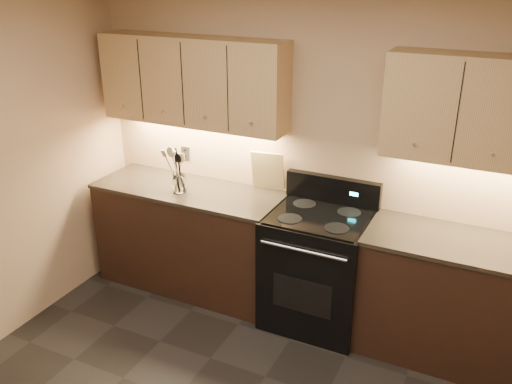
# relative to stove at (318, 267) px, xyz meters

# --- Properties ---
(wall_back) EXTENTS (4.00, 0.04, 2.60)m
(wall_back) POSITION_rel_stove_xyz_m (-0.08, 0.32, 0.82)
(wall_back) COLOR tan
(wall_back) RESTS_ON ground
(counter_left) EXTENTS (1.62, 0.62, 0.93)m
(counter_left) POSITION_rel_stove_xyz_m (-1.18, 0.02, -0.01)
(counter_left) COLOR black
(counter_left) RESTS_ON ground
(counter_right) EXTENTS (1.46, 0.62, 0.93)m
(counter_right) POSITION_rel_stove_xyz_m (1.10, 0.02, -0.01)
(counter_right) COLOR black
(counter_right) RESTS_ON ground
(stove) EXTENTS (0.76, 0.68, 1.14)m
(stove) POSITION_rel_stove_xyz_m (0.00, 0.00, 0.00)
(stove) COLOR black
(stove) RESTS_ON ground
(upper_cab_left) EXTENTS (1.60, 0.30, 0.70)m
(upper_cab_left) POSITION_rel_stove_xyz_m (-1.18, 0.17, 1.32)
(upper_cab_left) COLOR tan
(upper_cab_left) RESTS_ON wall_back
(upper_cab_right) EXTENTS (1.44, 0.30, 0.70)m
(upper_cab_right) POSITION_rel_stove_xyz_m (1.10, 0.17, 1.32)
(upper_cab_right) COLOR tan
(upper_cab_right) RESTS_ON wall_back
(outlet_plate) EXTENTS (0.08, 0.01, 0.12)m
(outlet_plate) POSITION_rel_stove_xyz_m (-1.38, 0.31, 0.64)
(outlet_plate) COLOR #B2B5BA
(outlet_plate) RESTS_ON wall_back
(utensil_crock) EXTENTS (0.12, 0.12, 0.14)m
(utensil_crock) POSITION_rel_stove_xyz_m (-1.20, -0.07, 0.52)
(utensil_crock) COLOR white
(utensil_crock) RESTS_ON counter_left
(cutting_board) EXTENTS (0.28, 0.12, 0.34)m
(cutting_board) POSITION_rel_stove_xyz_m (-0.56, 0.28, 0.62)
(cutting_board) COLOR #D6BB73
(cutting_board) RESTS_ON counter_left
(wooden_spoon) EXTENTS (0.10, 0.12, 0.31)m
(wooden_spoon) POSITION_rel_stove_xyz_m (-1.22, -0.08, 0.62)
(wooden_spoon) COLOR #D6BB73
(wooden_spoon) RESTS_ON utensil_crock
(black_spoon) EXTENTS (0.09, 0.14, 0.34)m
(black_spoon) POSITION_rel_stove_xyz_m (-1.19, -0.05, 0.63)
(black_spoon) COLOR black
(black_spoon) RESTS_ON utensil_crock
(black_turner) EXTENTS (0.16, 0.15, 0.38)m
(black_turner) POSITION_rel_stove_xyz_m (-1.19, -0.10, 0.65)
(black_turner) COLOR black
(black_turner) RESTS_ON utensil_crock
(steel_spatula) EXTENTS (0.20, 0.16, 0.40)m
(steel_spatula) POSITION_rel_stove_xyz_m (-1.18, -0.07, 0.66)
(steel_spatula) COLOR silver
(steel_spatula) RESTS_ON utensil_crock
(steel_skimmer) EXTENTS (0.20, 0.11, 0.37)m
(steel_skimmer) POSITION_rel_stove_xyz_m (-1.17, -0.08, 0.64)
(steel_skimmer) COLOR silver
(steel_skimmer) RESTS_ON utensil_crock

